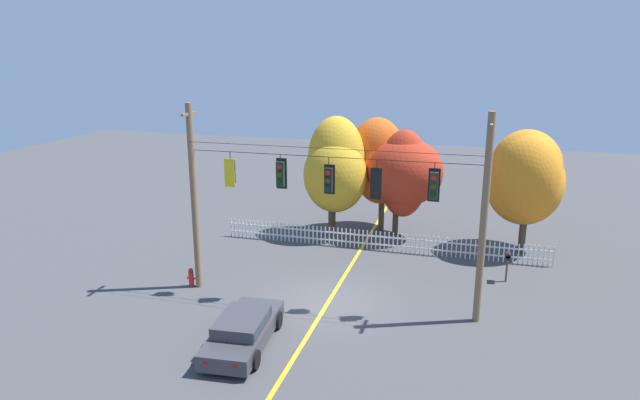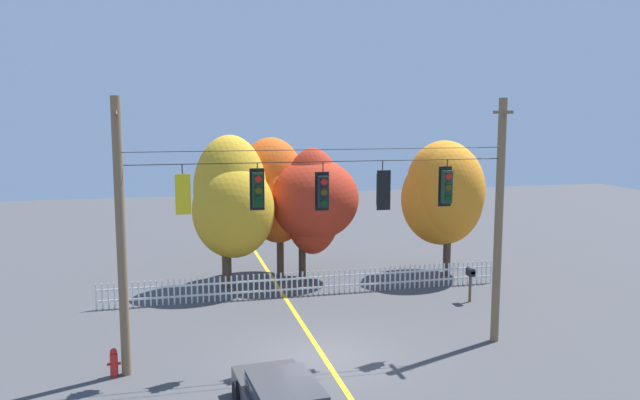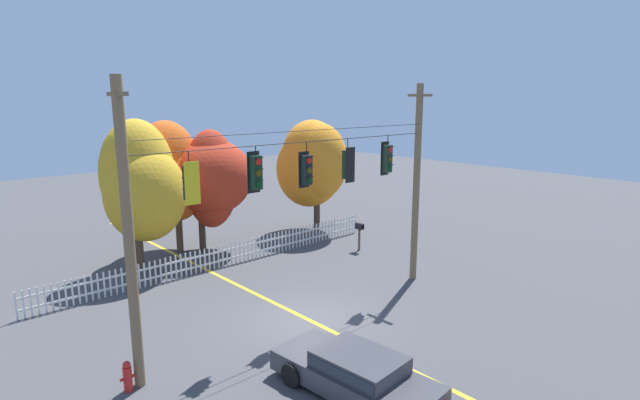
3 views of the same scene
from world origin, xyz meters
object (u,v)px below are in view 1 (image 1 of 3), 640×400
Objects in this scene: traffic_signal_northbound_secondary at (376,183)px; parked_car at (243,329)px; traffic_signal_eastbound_side at (281,174)px; autumn_maple_near_fence at (336,168)px; autumn_maple_mid at (383,161)px; traffic_signal_northbound_primary at (329,180)px; traffic_signal_westbound_side at (231,172)px; autumn_maple_far_west at (526,177)px; roadside_mailbox at (508,258)px; traffic_signal_southbound_primary at (434,186)px; autumn_oak_far_east at (404,173)px; fire_hydrant at (191,277)px.

traffic_signal_northbound_secondary reaches higher than parked_car.
traffic_signal_eastbound_side is 8.59m from autumn_maple_near_fence.
traffic_signal_northbound_primary is at bearing -92.39° from autumn_maple_mid.
traffic_signal_westbound_side is 0.23× the size of autumn_maple_far_west.
traffic_signal_eastbound_side is (2.13, 0.02, 0.05)m from traffic_signal_westbound_side.
autumn_maple_far_west is 5.12m from roadside_mailbox.
traffic_signal_southbound_primary is at bearing -114.43° from autumn_maple_far_west.
autumn_maple_mid reaches higher than traffic_signal_westbound_side.
traffic_signal_northbound_primary reaches higher than roadside_mailbox.
autumn_maple_near_fence is at bearing -172.00° from autumn_oak_far_east.
autumn_maple_mid is at bearing 138.22° from roadside_mailbox.
autumn_maple_far_west reaches higher than traffic_signal_westbound_side.
autumn_maple_far_west reaches higher than traffic_signal_northbound_secondary.
fire_hydrant is (-8.01, -0.05, -4.72)m from traffic_signal_northbound_secondary.
autumn_maple_far_west is 4.50× the size of roadside_mailbox.
fire_hydrant is at bearing -179.35° from traffic_signal_northbound_primary.
autumn_oak_far_east is at bearing 103.80° from traffic_signal_southbound_primary.
traffic_signal_westbound_side is 11.15m from autumn_maple_mid.
traffic_signal_eastbound_side is at bearing -155.04° from roadside_mailbox.
traffic_signal_southbound_primary is 6.57m from roadside_mailbox.
fire_hydrant is (-4.19, 4.04, -0.20)m from parked_car.
autumn_oak_far_east is at bearing 8.00° from autumn_maple_near_fence.
traffic_signal_northbound_primary is at bearing 0.65° from fire_hydrant.
traffic_signal_eastbound_side is at bearing 90.05° from parked_car.
parked_car is (2.13, -4.10, -4.58)m from traffic_signal_westbound_side.
traffic_signal_northbound_secondary is 0.33× the size of parked_car.
autumn_oak_far_east is (3.65, 0.51, -0.17)m from autumn_maple_near_fence.
traffic_signal_northbound_secondary is 0.24× the size of autumn_maple_far_west.
traffic_signal_westbound_side is 0.94× the size of traffic_signal_northbound_secondary.
traffic_signal_southbound_primary is 8.53m from parked_car.
traffic_signal_eastbound_side is 0.95× the size of traffic_signal_northbound_primary.
autumn_oak_far_east is 13.94m from parked_car.
traffic_signal_westbound_side is 8.06m from traffic_signal_southbound_primary.
traffic_signal_southbound_primary is 10.38m from autumn_maple_near_fence.
traffic_signal_eastbound_side is at bearing -103.25° from autumn_maple_mid.
traffic_signal_northbound_primary is 6.42m from parked_car.
autumn_maple_far_west is 16.71m from fire_hydrant.
traffic_signal_westbound_side is 5.20m from fire_hydrant.
traffic_signal_westbound_side is at bearing 1.43° from fire_hydrant.
autumn_maple_mid is at bearing 57.15° from fire_hydrant.
traffic_signal_westbound_side is at bearing 179.99° from traffic_signal_northbound_secondary.
autumn_maple_near_fence is at bearing 89.65° from parked_car.
roadside_mailbox is (5.18, 4.21, -4.01)m from traffic_signal_northbound_secondary.
parked_car is 5.56× the size of fire_hydrant.
roadside_mailbox is (7.04, 4.19, -4.00)m from traffic_signal_northbound_primary.
traffic_signal_northbound_secondary is at bearing -89.43° from autumn_oak_far_east.
fire_hydrant is (-6.15, -0.07, -4.72)m from traffic_signal_northbound_primary.
autumn_maple_far_west reaches higher than fire_hydrant.
parked_car is (-2.37, -14.21, -3.33)m from autumn_maple_mid.
traffic_signal_northbound_primary is 0.23× the size of autumn_maple_mid.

